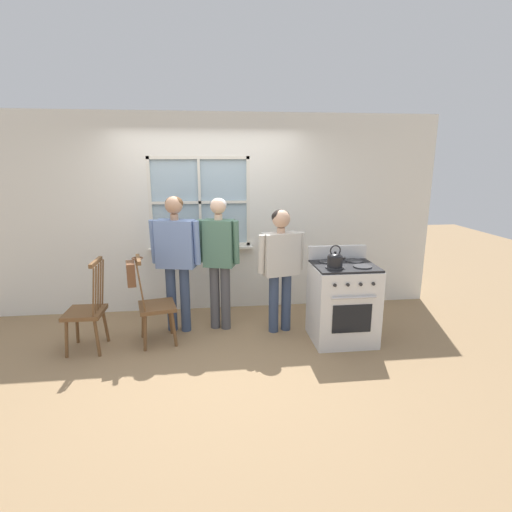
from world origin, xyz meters
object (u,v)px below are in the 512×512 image
at_px(kettle, 335,259).
at_px(person_teen_center, 219,253).
at_px(chair_by_window, 155,306).
at_px(handbag, 131,273).
at_px(potted_plant, 222,242).
at_px(person_elderly_left, 176,251).
at_px(person_adult_right, 281,258).
at_px(stove, 343,302).
at_px(chair_near_wall, 87,311).

bearing_deg(kettle, person_teen_center, 153.15).
bearing_deg(person_teen_center, chair_by_window, -139.94).
relative_size(kettle, handbag, 0.80).
relative_size(person_teen_center, potted_plant, 7.12).
height_order(person_teen_center, handbag, person_teen_center).
bearing_deg(person_teen_center, potted_plant, 101.68).
xyz_separation_m(person_elderly_left, potted_plant, (0.58, 0.67, -0.04)).
distance_m(chair_by_window, potted_plant, 1.39).
relative_size(person_adult_right, stove, 1.40).
bearing_deg(potted_plant, chair_by_window, -129.97).
bearing_deg(person_elderly_left, kettle, -5.49).
bearing_deg(chair_near_wall, person_teen_center, 106.92).
bearing_deg(stove, handbag, 176.82).
relative_size(stove, kettle, 4.39).
relative_size(person_elderly_left, person_teen_center, 1.02).
height_order(person_adult_right, potted_plant, person_adult_right).
xyz_separation_m(stove, potted_plant, (-1.35, 1.16, 0.51)).
height_order(person_elderly_left, kettle, person_elderly_left).
height_order(chair_by_window, stove, stove).
distance_m(chair_near_wall, stove, 2.90).
distance_m(person_adult_right, stove, 0.89).
xyz_separation_m(chair_by_window, kettle, (2.01, -0.31, 0.57)).
xyz_separation_m(person_adult_right, kettle, (0.52, -0.47, 0.09)).
height_order(person_adult_right, handbag, person_adult_right).
relative_size(person_adult_right, kettle, 6.15).
distance_m(person_adult_right, kettle, 0.71).
height_order(chair_near_wall, stove, stove).
relative_size(person_teen_center, person_adult_right, 1.08).
distance_m(person_elderly_left, stove, 2.07).
bearing_deg(person_teen_center, kettle, -9.70).
bearing_deg(person_elderly_left, person_teen_center, 14.69).
bearing_deg(chair_near_wall, person_adult_right, 97.77).
distance_m(chair_near_wall, potted_plant, 1.96).
bearing_deg(chair_by_window, potted_plant, -52.19).
height_order(chair_by_window, potted_plant, potted_plant).
relative_size(person_adult_right, handbag, 4.95).
distance_m(person_teen_center, person_adult_right, 0.75).
xyz_separation_m(potted_plant, handbag, (-1.05, -1.03, -0.12)).
bearing_deg(potted_plant, person_elderly_left, -131.06).
xyz_separation_m(chair_near_wall, person_adult_right, (2.22, 0.25, 0.48)).
height_order(chair_near_wall, person_elderly_left, person_elderly_left).
relative_size(chair_near_wall, person_adult_right, 0.68).
height_order(person_adult_right, stove, person_adult_right).
xyz_separation_m(chair_by_window, handbag, (-0.23, -0.05, 0.41)).
relative_size(chair_near_wall, stove, 0.96).
relative_size(person_elderly_left, person_adult_right, 1.10).
distance_m(stove, potted_plant, 1.86).
bearing_deg(person_teen_center, handbag, -142.28).
distance_m(chair_by_window, person_elderly_left, 0.70).
bearing_deg(person_adult_right, handbag, 173.45).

